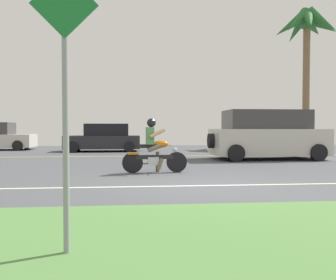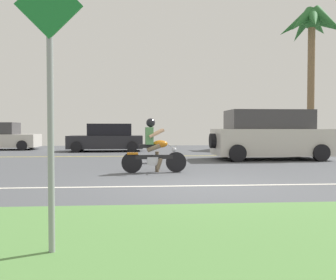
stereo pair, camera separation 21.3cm
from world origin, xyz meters
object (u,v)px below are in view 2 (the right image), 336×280
(motorcyclist, at_px, (154,150))
(street_sign, at_px, (50,86))
(suv_nearby, at_px, (269,136))
(parked_car_1, at_px, (107,138))
(palm_tree_0, at_px, (312,30))

(motorcyclist, height_order, street_sign, street_sign)
(suv_nearby, relative_size, parked_car_1, 1.17)
(motorcyclist, xyz_separation_m, palm_tree_0, (10.49, 12.25, 6.80))
(motorcyclist, distance_m, palm_tree_0, 17.51)
(palm_tree_0, relative_size, street_sign, 3.33)
(motorcyclist, relative_size, street_sign, 0.67)
(motorcyclist, height_order, palm_tree_0, palm_tree_0)
(parked_car_1, height_order, street_sign, street_sign)
(suv_nearby, bearing_deg, parked_car_1, 140.67)
(motorcyclist, relative_size, parked_car_1, 0.46)
(suv_nearby, height_order, palm_tree_0, palm_tree_0)
(suv_nearby, bearing_deg, palm_tree_0, 55.28)
(motorcyclist, height_order, suv_nearby, suv_nearby)
(motorcyclist, distance_m, street_sign, 6.68)
(motorcyclist, xyz_separation_m, street_sign, (-1.20, -6.50, 0.99))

